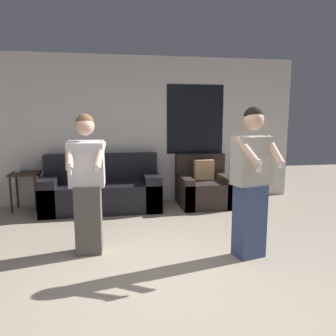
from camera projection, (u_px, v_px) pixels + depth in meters
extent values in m
plane|color=tan|center=(162.00, 293.00, 3.02)|extent=(14.00, 14.00, 0.00)
cube|color=silver|center=(133.00, 130.00, 6.10)|extent=(6.23, 0.06, 2.70)
cube|color=black|center=(195.00, 119.00, 6.24)|extent=(1.10, 0.01, 1.30)
cube|color=black|center=(102.00, 196.00, 5.67)|extent=(1.99, 0.88, 0.47)
cube|color=black|center=(102.00, 167.00, 5.91)|extent=(1.99, 0.22, 0.47)
cube|color=black|center=(51.00, 194.00, 5.51)|extent=(0.28, 0.88, 0.61)
cube|color=black|center=(151.00, 191.00, 5.81)|extent=(0.28, 0.88, 0.61)
cube|color=#332823|center=(204.00, 193.00, 5.96)|extent=(0.93, 0.88, 0.45)
cube|color=#332823|center=(200.00, 166.00, 6.22)|extent=(0.93, 0.20, 0.45)
cube|color=#332823|center=(184.00, 191.00, 5.89)|extent=(0.18, 0.88, 0.55)
cube|color=#332823|center=(224.00, 189.00, 6.02)|extent=(0.18, 0.88, 0.55)
cube|color=tan|center=(204.00, 170.00, 5.96)|extent=(0.36, 0.14, 0.36)
cube|color=#332319|center=(25.00, 174.00, 5.61)|extent=(0.47, 0.46, 0.04)
cylinder|color=#332319|center=(11.00, 195.00, 5.44)|extent=(0.04, 0.04, 0.62)
cylinder|color=#332319|center=(36.00, 194.00, 5.51)|extent=(0.04, 0.04, 0.62)
cylinder|color=#332319|center=(17.00, 190.00, 5.81)|extent=(0.04, 0.04, 0.62)
cylinder|color=#332319|center=(40.00, 189.00, 5.87)|extent=(0.04, 0.04, 0.62)
cube|color=beige|center=(17.00, 169.00, 5.55)|extent=(0.10, 0.02, 0.17)
cube|color=#56514C|center=(89.00, 219.00, 3.86)|extent=(0.31, 0.25, 0.81)
cube|color=silver|center=(86.00, 164.00, 3.74)|extent=(0.41, 0.29, 0.54)
sphere|color=#DBAD8E|center=(85.00, 126.00, 3.67)|extent=(0.21, 0.21, 0.21)
sphere|color=brown|center=(85.00, 123.00, 3.67)|extent=(0.20, 0.20, 0.20)
cylinder|color=#DBAD8E|center=(69.00, 156.00, 3.56)|extent=(0.12, 0.36, 0.31)
cube|color=white|center=(69.00, 169.00, 3.43)|extent=(0.04, 0.04, 0.13)
cylinder|color=#DBAD8E|center=(100.00, 155.00, 3.60)|extent=(0.15, 0.36, 0.31)
cube|color=white|center=(96.00, 168.00, 3.47)|extent=(0.05, 0.04, 0.08)
cube|color=#384770|center=(249.00, 221.00, 3.76)|extent=(0.37, 0.31, 0.85)
cube|color=#ADA89E|center=(252.00, 161.00, 3.65)|extent=(0.47, 0.33, 0.55)
sphere|color=#DBAD8E|center=(254.00, 120.00, 3.58)|extent=(0.22, 0.22, 0.22)
sphere|color=black|center=(253.00, 116.00, 3.58)|extent=(0.21, 0.21, 0.21)
cylinder|color=#DBAD8E|center=(248.00, 152.00, 3.43)|extent=(0.22, 0.36, 0.32)
cube|color=white|center=(259.00, 166.00, 3.32)|extent=(0.04, 0.04, 0.13)
cylinder|color=#DBAD8E|center=(274.00, 150.00, 3.57)|extent=(0.11, 0.36, 0.32)
cube|color=white|center=(282.00, 164.00, 3.44)|extent=(0.05, 0.05, 0.08)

